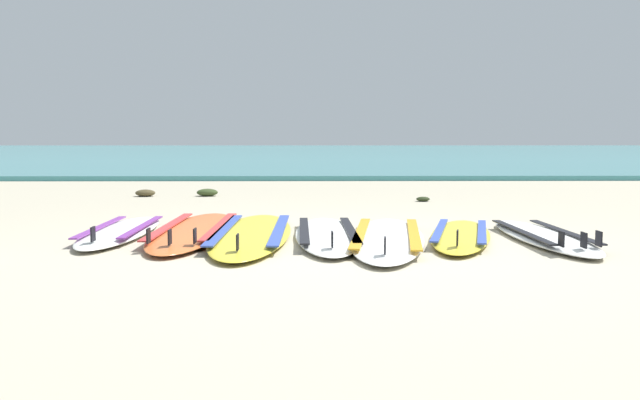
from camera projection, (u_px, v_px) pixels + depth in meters
The scene contains 12 objects.
ground_plane at pixel (342, 249), 4.80m from camera, with size 80.00×80.00×0.00m, color #B7AD93.
sea at pixel (315, 151), 42.41m from camera, with size 80.00×60.00×0.10m, color teal.
surfboard_0 at pixel (122, 231), 5.49m from camera, with size 0.54×1.98×0.18m.
surfboard_1 at pixel (195, 230), 5.54m from camera, with size 0.62×2.47×0.18m.
surfboard_2 at pixel (252, 233), 5.36m from camera, with size 0.66×2.58×0.18m.
surfboard_3 at pixel (327, 234), 5.31m from camera, with size 0.57×2.15×0.18m.
surfboard_4 at pixel (387, 237), 5.14m from camera, with size 0.91×2.44×0.18m.
surfboard_5 at pixel (461, 235), 5.26m from camera, with size 0.96×1.97×0.18m.
surfboard_6 at pixel (542, 236), 5.20m from camera, with size 0.52×1.97×0.18m.
seaweed_clump_near_shoreline at pixel (207, 192), 9.25m from camera, with size 0.31×0.25×0.11m, color #384723.
seaweed_clump_mid_sand at pixel (145, 193), 9.20m from camera, with size 0.29×0.23×0.10m, color #4C4228.
seaweed_clump_by_the_boards at pixel (423, 199), 8.46m from camera, with size 0.18×0.14×0.06m, color #2D381E.
Camera 1 is at (-0.23, -4.74, 0.83)m, focal length 35.61 mm.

